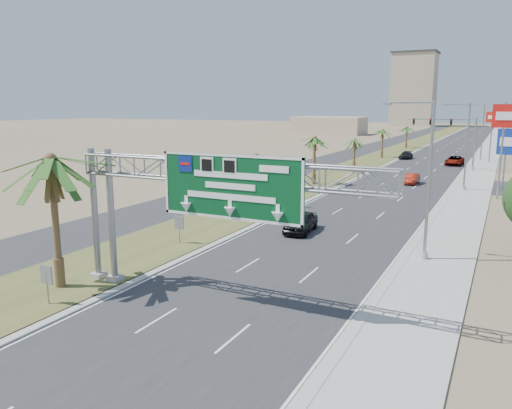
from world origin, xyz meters
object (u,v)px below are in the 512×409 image
object	(u,v)px
signal_mast	(460,138)
car_right_lane	(455,161)
pole_sign_red_far	(492,122)
sign_gantry	(206,182)
pole_sign_blue	(506,144)
pole_sign_red_near	(504,123)
car_left_lane	(301,222)
car_far	(406,155)
car_mid_lane	(412,179)
palm_near	(51,160)

from	to	relation	value
signal_mast	car_right_lane	distance (m)	7.79
signal_mast	pole_sign_red_far	xyz separation A→B (m)	(3.83, 13.64, 2.20)
sign_gantry	pole_sign_blue	bearing A→B (deg)	74.37
pole_sign_red_near	pole_sign_red_far	xyz separation A→B (m)	(-2.14, 37.69, -0.93)
car_left_lane	pole_sign_blue	distance (m)	33.01
sign_gantry	pole_sign_red_far	distance (m)	76.35
pole_sign_red_near	pole_sign_blue	distance (m)	7.47
car_far	pole_sign_blue	world-z (taller)	pole_sign_blue
pole_sign_red_near	pole_sign_blue	size ratio (longest dim) A/B	1.38
car_far	pole_sign_red_far	world-z (taller)	pole_sign_red_far
sign_gantry	car_left_lane	size ratio (longest dim) A/B	3.61
car_right_lane	car_far	xyz separation A→B (m)	(-9.10, 6.88, -0.09)
pole_sign_red_far	car_mid_lane	bearing A→B (deg)	-103.92
car_right_lane	pole_sign_blue	xyz separation A→B (m)	(7.49, -23.61, 4.57)
car_mid_lane	pole_sign_red_near	world-z (taller)	pole_sign_red_near
car_far	pole_sign_red_near	distance (m)	41.47
signal_mast	car_left_lane	bearing A→B (deg)	-98.94
palm_near	car_left_lane	size ratio (longest dim) A/B	1.80
sign_gantry	palm_near	bearing A→B (deg)	-166.68
car_mid_lane	pole_sign_red_far	xyz separation A→B (m)	(7.75, 31.29, 6.39)
palm_near	pole_sign_red_near	xyz separation A→B (m)	(20.34, 39.91, 1.05)
pole_sign_red_near	car_right_lane	bearing A→B (deg)	103.09
pole_sign_red_far	pole_sign_red_near	bearing A→B (deg)	-86.75
car_far	signal_mast	bearing A→B (deg)	-50.38
car_right_lane	pole_sign_red_near	xyz separation A→B (m)	(7.11, -30.59, 7.22)
car_far	car_right_lane	bearing A→B (deg)	-34.86
car_left_lane	car_mid_lane	size ratio (longest dim) A/B	1.17
car_right_lane	pole_sign_red_near	world-z (taller)	pole_sign_red_near
sign_gantry	car_right_lane	xyz separation A→B (m)	(5.09, 68.58, -5.30)
car_mid_lane	pole_sign_blue	world-z (taller)	pole_sign_blue
pole_sign_red_near	pole_sign_blue	xyz separation A→B (m)	(0.38, 6.97, -2.65)
car_left_lane	pole_sign_blue	size ratio (longest dim) A/B	0.64
pole_sign_red_far	sign_gantry	bearing A→B (deg)	-97.57
car_mid_lane	pole_sign_red_near	distance (m)	13.87
signal_mast	pole_sign_red_far	bearing A→B (deg)	74.32
signal_mast	car_far	size ratio (longest dim) A/B	2.22
car_right_lane	pole_sign_red_far	distance (m)	10.71
car_right_lane	pole_sign_blue	bearing A→B (deg)	-69.12
car_left_lane	pole_sign_red_near	bearing A→B (deg)	54.25
car_far	pole_sign_blue	xyz separation A→B (m)	(16.59, -30.49, 4.65)
car_left_lane	car_mid_lane	xyz separation A→B (m)	(3.43, 29.12, -0.14)
palm_near	car_far	size ratio (longest dim) A/B	1.80
palm_near	car_mid_lane	bearing A→B (deg)	77.29
signal_mast	car_mid_lane	xyz separation A→B (m)	(-3.93, -17.65, -4.20)
signal_mast	pole_sign_red_far	size ratio (longest dim) A/B	1.15
palm_near	pole_sign_red_near	world-z (taller)	pole_sign_red_near
car_mid_lane	pole_sign_blue	size ratio (longest dim) A/B	0.54
car_left_lane	car_right_lane	xyz separation A→B (m)	(6.21, 53.30, -0.03)
palm_near	pole_sign_red_near	size ratio (longest dim) A/B	0.83
car_right_lane	signal_mast	bearing A→B (deg)	-76.74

